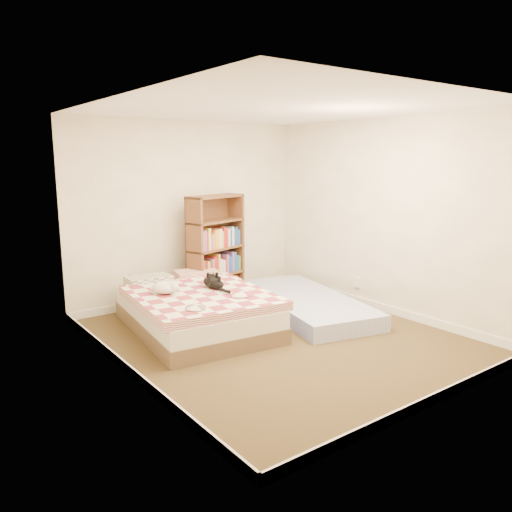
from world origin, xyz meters
TOP-DOWN VIEW (x-y plane):
  - room at (0.00, 0.00)m, footprint 3.51×4.01m
  - bed at (-0.59, 0.82)m, footprint 1.63×2.12m
  - bookshelf at (0.25, 1.71)m, footprint 0.98×0.54m
  - floor_mattress at (0.92, 0.57)m, footprint 1.52×2.46m
  - black_cat at (-0.37, 0.78)m, footprint 0.31×0.63m
  - white_dog at (-0.94, 0.87)m, footprint 0.33×0.35m

SIDE VIEW (x-z plane):
  - floor_mattress at x=0.92m, z-range 0.00..0.21m
  - bed at x=-0.59m, z-range -0.02..0.50m
  - black_cat at x=-0.37m, z-range 0.47..0.61m
  - white_dog at x=-0.94m, z-range 0.48..0.62m
  - bookshelf at x=0.25m, z-range -0.20..1.30m
  - room at x=0.00m, z-range -0.06..2.45m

